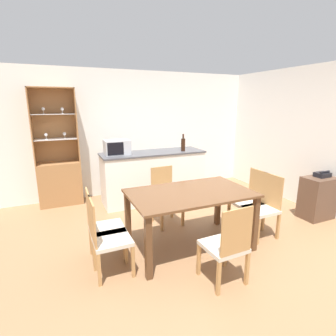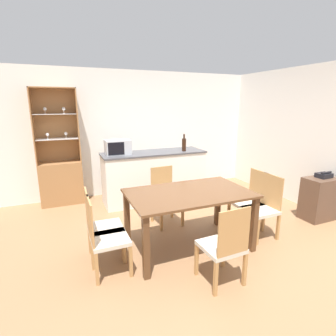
# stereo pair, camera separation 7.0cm
# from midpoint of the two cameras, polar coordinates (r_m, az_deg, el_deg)

# --- Properties ---
(ground_plane) EXTENTS (18.00, 18.00, 0.00)m
(ground_plane) POSITION_cam_midpoint_polar(r_m,az_deg,el_deg) (3.75, 5.93, -16.45)
(ground_plane) COLOR #936B47
(wall_back) EXTENTS (6.80, 0.06, 2.55)m
(wall_back) POSITION_cam_midpoint_polar(r_m,az_deg,el_deg) (5.70, -6.91, 7.60)
(wall_back) COLOR white
(wall_back) RESTS_ON ground_plane
(wall_right) EXTENTS (0.06, 4.60, 2.55)m
(wall_right) POSITION_cam_midpoint_polar(r_m,az_deg,el_deg) (5.26, 29.96, 5.34)
(wall_right) COLOR white
(wall_right) RESTS_ON ground_plane
(kitchen_counter) EXTENTS (2.00, 0.65, 0.98)m
(kitchen_counter) POSITION_cam_midpoint_polar(r_m,az_deg,el_deg) (5.18, -3.59, -1.82)
(kitchen_counter) COLOR white
(kitchen_counter) RESTS_ON ground_plane
(display_cabinet) EXTENTS (0.77, 0.39, 2.16)m
(display_cabinet) POSITION_cam_midpoint_polar(r_m,az_deg,el_deg) (5.38, -22.91, -1.10)
(display_cabinet) COLOR #A37042
(display_cabinet) RESTS_ON ground_plane
(dining_table) EXTENTS (1.58, 0.96, 0.78)m
(dining_table) POSITION_cam_midpoint_polar(r_m,az_deg,el_deg) (3.44, 4.26, -6.91)
(dining_table) COLOR brown
(dining_table) RESTS_ON ground_plane
(dining_chair_side_right_far) EXTENTS (0.41, 0.41, 0.91)m
(dining_chair_side_right_far) POSITION_cam_midpoint_polar(r_m,az_deg,el_deg) (4.23, 16.83, -6.79)
(dining_chair_side_right_far) COLOR beige
(dining_chair_side_right_far) RESTS_ON ground_plane
(dining_chair_head_far) EXTENTS (0.43, 0.43, 0.91)m
(dining_chair_head_far) POSITION_cam_midpoint_polar(r_m,az_deg,el_deg) (4.20, -0.97, -6.31)
(dining_chair_head_far) COLOR beige
(dining_chair_head_far) RESTS_ON ground_plane
(dining_chair_side_left_near) EXTENTS (0.41, 0.41, 0.91)m
(dining_chair_side_left_near) POSITION_cam_midpoint_polar(r_m,az_deg,el_deg) (3.09, -13.72, -14.58)
(dining_chair_side_left_near) COLOR beige
(dining_chair_side_left_near) RESTS_ON ground_plane
(dining_chair_side_left_far) EXTENTS (0.42, 0.42, 0.91)m
(dining_chair_side_left_far) POSITION_cam_midpoint_polar(r_m,az_deg,el_deg) (3.34, -14.63, -12.32)
(dining_chair_side_left_far) COLOR beige
(dining_chair_side_left_far) RESTS_ON ground_plane
(dining_chair_head_near) EXTENTS (0.42, 0.42, 0.91)m
(dining_chair_head_near) POSITION_cam_midpoint_polar(r_m,az_deg,el_deg) (2.92, 11.87, -16.19)
(dining_chair_head_near) COLOR beige
(dining_chair_head_near) RESTS_ON ground_plane
(dining_chair_side_right_near) EXTENTS (0.41, 0.41, 0.91)m
(dining_chair_side_right_near) POSITION_cam_midpoint_polar(r_m,az_deg,el_deg) (4.04, 19.47, -8.03)
(dining_chair_side_right_near) COLOR beige
(dining_chair_side_right_near) RESTS_ON ground_plane
(microwave) EXTENTS (0.45, 0.34, 0.26)m
(microwave) POSITION_cam_midpoint_polar(r_m,az_deg,el_deg) (4.89, -11.45, 4.45)
(microwave) COLOR #B7BABF
(microwave) RESTS_ON kitchen_counter
(wine_bottle) EXTENTS (0.08, 0.08, 0.33)m
(wine_bottle) POSITION_cam_midpoint_polar(r_m,az_deg,el_deg) (5.15, 2.92, 5.17)
(wine_bottle) COLOR black
(wine_bottle) RESTS_ON kitchen_counter
(side_cabinet) EXTENTS (0.52, 0.36, 0.71)m
(side_cabinet) POSITION_cam_midpoint_polar(r_m,az_deg,el_deg) (5.05, 29.41, -5.66)
(side_cabinet) COLOR brown
(side_cabinet) RESTS_ON ground_plane
(telephone) EXTENTS (0.24, 0.17, 0.11)m
(telephone) POSITION_cam_midpoint_polar(r_m,az_deg,el_deg) (5.00, 30.24, -1.23)
(telephone) COLOR black
(telephone) RESTS_ON side_cabinet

